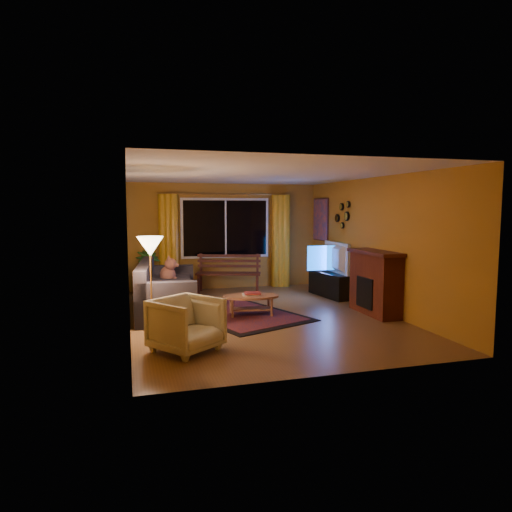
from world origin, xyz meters
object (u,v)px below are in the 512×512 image
object	(u,v)px
sofa	(168,288)
coffee_table	(251,305)
floor_lamp	(151,285)
tv_console	(331,285)
armchair	(186,322)
bench	(228,283)

from	to	relation	value
sofa	coffee_table	xyz separation A→B (m)	(1.42, -0.60, -0.29)
floor_lamp	tv_console	size ratio (longest dim) A/B	1.20
floor_lamp	coffee_table	size ratio (longest dim) A/B	1.48
sofa	coffee_table	bearing A→B (deg)	-16.76
sofa	armchair	bearing A→B (deg)	-82.66
sofa	armchair	size ratio (longest dim) A/B	2.88
armchair	sofa	bearing A→B (deg)	54.26
sofa	tv_console	bearing A→B (deg)	16.47
coffee_table	bench	bearing A→B (deg)	87.69
armchair	coffee_table	bearing A→B (deg)	15.14
sofa	tv_console	world-z (taller)	sofa
bench	floor_lamp	xyz separation A→B (m)	(-1.87, -3.02, 0.53)
sofa	tv_console	distance (m)	3.63
floor_lamp	sofa	bearing A→B (deg)	74.93
bench	coffee_table	distance (m)	2.31
tv_console	floor_lamp	bearing A→B (deg)	-160.73
armchair	floor_lamp	xyz separation A→B (m)	(-0.40, 1.03, 0.34)
bench	sofa	xyz separation A→B (m)	(-1.51, -1.70, 0.25)
armchair	coffee_table	distance (m)	2.24
floor_lamp	coffee_table	bearing A→B (deg)	22.09
armchair	floor_lamp	size ratio (longest dim) A/B	0.54
armchair	floor_lamp	distance (m)	1.16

